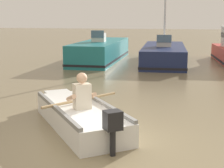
# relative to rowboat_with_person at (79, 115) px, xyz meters

# --- Properties ---
(ground_plane) EXTENTS (120.00, 120.00, 0.00)m
(ground_plane) POSITION_rel_rowboat_with_person_xyz_m (0.64, -1.35, -0.25)
(ground_plane) COLOR #7A6B4C
(rowboat_with_person) EXTENTS (2.71, 3.33, 1.19)m
(rowboat_with_person) POSITION_rel_rowboat_with_person_xyz_m (0.00, 0.00, 0.00)
(rowboat_with_person) COLOR white
(rowboat_with_person) RESTS_ON ground
(moored_boat_teal) EXTENTS (1.97, 6.69, 1.62)m
(moored_boat_teal) POSITION_rel_rowboat_with_person_xyz_m (-1.94, 10.72, 0.24)
(moored_boat_teal) COLOR #1E727A
(moored_boat_teal) RESTS_ON ground
(moored_boat_navy) EXTENTS (2.22, 6.29, 4.74)m
(moored_boat_navy) POSITION_rel_rowboat_with_person_xyz_m (1.34, 10.53, 0.17)
(moored_boat_navy) COLOR #19234C
(moored_boat_navy) RESTS_ON ground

